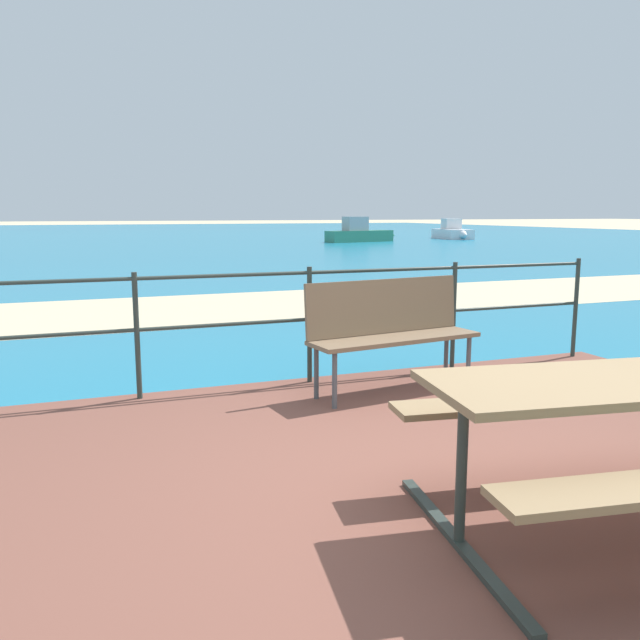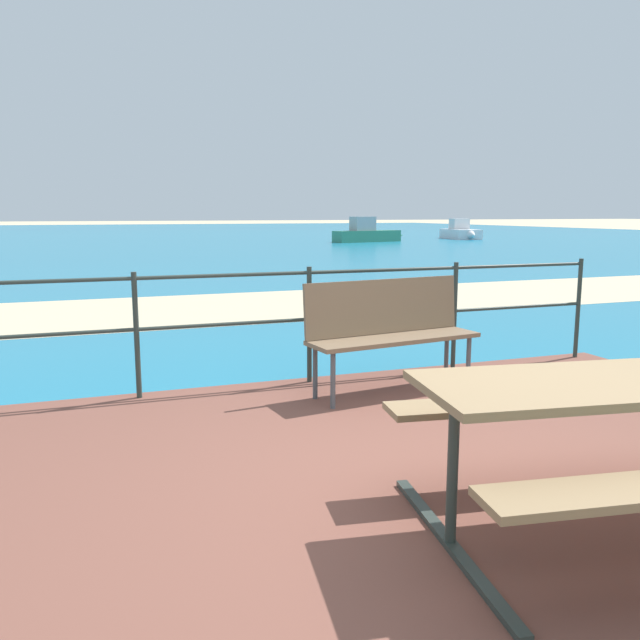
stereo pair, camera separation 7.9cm
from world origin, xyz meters
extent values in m
plane|color=beige|center=(0.00, 0.00, 0.00)|extent=(240.00, 240.00, 0.00)
cube|color=brown|center=(0.00, 0.00, 0.03)|extent=(6.40, 5.20, 0.06)
cube|color=teal|center=(0.00, 40.00, 0.01)|extent=(90.00, 90.00, 0.01)
cube|color=beige|center=(0.00, 7.59, 0.01)|extent=(54.03, 4.02, 0.01)
cube|color=#8C704C|center=(0.46, -0.61, 0.79)|extent=(1.95, 0.97, 0.04)
cube|color=#8C704C|center=(0.55, -0.07, 0.53)|extent=(1.88, 0.53, 0.04)
cylinder|color=#2D3833|center=(-0.34, -0.49, 0.42)|extent=(0.06, 0.06, 0.73)
cube|color=#2D3833|center=(-0.34, -0.49, 0.07)|extent=(0.26, 1.36, 0.03)
cube|color=#7A6047|center=(0.55, 1.88, 0.52)|extent=(1.54, 0.60, 0.04)
cube|color=#7A6047|center=(0.53, 2.06, 0.77)|extent=(1.49, 0.27, 0.46)
cylinder|color=#4C5156|center=(-0.09, 1.64, 0.29)|extent=(0.04, 0.04, 0.46)
cylinder|color=#4C5156|center=(-0.13, 1.94, 0.29)|extent=(0.04, 0.04, 0.46)
cylinder|color=#4C5156|center=(1.24, 1.82, 0.29)|extent=(0.04, 0.04, 0.46)
cylinder|color=#4C5156|center=(1.20, 2.12, 0.29)|extent=(0.04, 0.04, 0.46)
cylinder|color=#2D3833|center=(-1.48, 2.46, 0.58)|extent=(0.04, 0.04, 1.03)
cylinder|color=#2D3833|center=(0.00, 2.46, 0.58)|extent=(0.04, 0.04, 1.03)
cylinder|color=#2D3833|center=(1.48, 2.46, 0.58)|extent=(0.04, 0.04, 1.03)
cylinder|color=#2D3833|center=(2.95, 2.46, 0.58)|extent=(0.04, 0.04, 1.03)
cylinder|color=#2D3833|center=(0.00, 2.46, 1.04)|extent=(5.90, 0.03, 0.03)
cylinder|color=#2D3833|center=(0.00, 2.46, 0.63)|extent=(5.90, 0.03, 0.03)
cube|color=silver|center=(19.03, 30.43, 0.29)|extent=(1.88, 3.10, 0.56)
cube|color=silver|center=(19.06, 30.65, 0.88)|extent=(1.08, 1.02, 0.62)
cone|color=silver|center=(18.78, 28.74, 0.29)|extent=(0.57, 0.57, 0.51)
cube|color=#338466|center=(12.19, 28.62, 0.31)|extent=(3.99, 1.78, 0.60)
cube|color=#A5A8AD|center=(11.91, 28.56, 0.97)|extent=(1.38, 0.97, 0.73)
cone|color=#338466|center=(14.33, 29.12, 0.31)|extent=(0.61, 0.64, 0.54)
camera|label=1|loc=(-1.89, -2.82, 1.56)|focal=36.17mm
camera|label=2|loc=(-1.81, -2.85, 1.56)|focal=36.17mm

